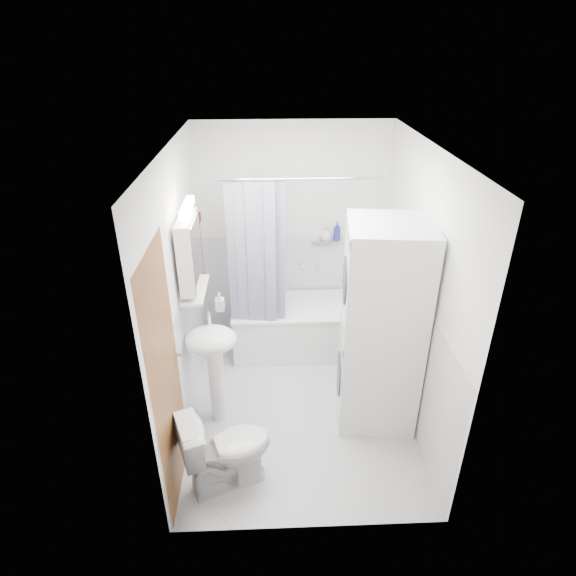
{
  "coord_description": "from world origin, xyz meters",
  "views": [
    {
      "loc": [
        -0.25,
        -3.53,
        3.13
      ],
      "look_at": [
        -0.1,
        0.15,
        1.17
      ],
      "focal_mm": 30.0,
      "sensor_mm": 36.0,
      "label": 1
    }
  ],
  "objects_px": {
    "washer_dryer": "(381,327)",
    "toilet": "(227,449)",
    "sink": "(213,354)",
    "bathtub": "(300,325)"
  },
  "relations": [
    {
      "from": "washer_dryer",
      "to": "toilet",
      "type": "relative_size",
      "value": 2.69
    },
    {
      "from": "sink",
      "to": "washer_dryer",
      "type": "bearing_deg",
      "value": 0.03
    },
    {
      "from": "bathtub",
      "to": "sink",
      "type": "xyz_separation_m",
      "value": [
        -0.82,
        -1.06,
        0.4
      ]
    },
    {
      "from": "sink",
      "to": "washer_dryer",
      "type": "relative_size",
      "value": 0.56
    },
    {
      "from": "washer_dryer",
      "to": "toilet",
      "type": "bearing_deg",
      "value": -144.49
    },
    {
      "from": "bathtub",
      "to": "sink",
      "type": "height_order",
      "value": "sink"
    },
    {
      "from": "washer_dryer",
      "to": "sink",
      "type": "bearing_deg",
      "value": -173.94
    },
    {
      "from": "washer_dryer",
      "to": "bathtub",
      "type": "bearing_deg",
      "value": 126.12
    },
    {
      "from": "bathtub",
      "to": "toilet",
      "type": "xyz_separation_m",
      "value": [
        -0.67,
        -1.78,
        0.03
      ]
    },
    {
      "from": "sink",
      "to": "toilet",
      "type": "height_order",
      "value": "sink"
    }
  ]
}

